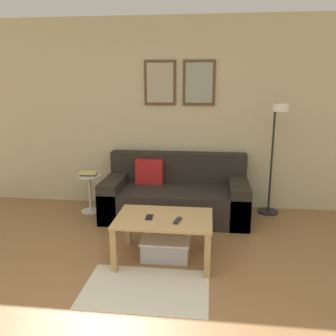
{
  "coord_description": "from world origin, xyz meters",
  "views": [
    {
      "loc": [
        0.67,
        -1.72,
        1.71
      ],
      "look_at": [
        0.25,
        1.8,
        0.85
      ],
      "focal_mm": 38.0,
      "sensor_mm": 36.0,
      "label": 1
    }
  ],
  "objects_px": {
    "floor_lamp": "(275,148)",
    "storage_bin": "(166,248)",
    "coffee_table": "(164,225)",
    "couch": "(175,196)",
    "book_stack": "(88,174)",
    "side_table": "(90,190)",
    "cell_phone": "(149,217)",
    "remote_control": "(178,221)"
  },
  "relations": [
    {
      "from": "storage_bin",
      "to": "book_stack",
      "type": "distance_m",
      "value": 1.72
    },
    {
      "from": "storage_bin",
      "to": "coffee_table",
      "type": "bearing_deg",
      "value": -110.22
    },
    {
      "from": "storage_bin",
      "to": "cell_phone",
      "type": "xyz_separation_m",
      "value": [
        -0.15,
        -0.06,
        0.34
      ]
    },
    {
      "from": "storage_bin",
      "to": "remote_control",
      "type": "height_order",
      "value": "remote_control"
    },
    {
      "from": "coffee_table",
      "to": "side_table",
      "type": "xyz_separation_m",
      "value": [
        -1.16,
        1.21,
        -0.06
      ]
    },
    {
      "from": "side_table",
      "to": "remote_control",
      "type": "bearing_deg",
      "value": -45.11
    },
    {
      "from": "side_table",
      "to": "cell_phone",
      "type": "height_order",
      "value": "side_table"
    },
    {
      "from": "coffee_table",
      "to": "storage_bin",
      "type": "distance_m",
      "value": 0.26
    },
    {
      "from": "cell_phone",
      "to": "side_table",
      "type": "bearing_deg",
      "value": 125.7
    },
    {
      "from": "couch",
      "to": "book_stack",
      "type": "distance_m",
      "value": 1.19
    },
    {
      "from": "book_stack",
      "to": "side_table",
      "type": "bearing_deg",
      "value": 4.22
    },
    {
      "from": "cell_phone",
      "to": "couch",
      "type": "bearing_deg",
      "value": 79.95
    },
    {
      "from": "cell_phone",
      "to": "book_stack",
      "type": "bearing_deg",
      "value": 125.99
    },
    {
      "from": "side_table",
      "to": "cell_phone",
      "type": "relative_size",
      "value": 3.61
    },
    {
      "from": "side_table",
      "to": "cell_phone",
      "type": "bearing_deg",
      "value": -50.51
    },
    {
      "from": "book_stack",
      "to": "floor_lamp",
      "type": "bearing_deg",
      "value": 1.55
    },
    {
      "from": "storage_bin",
      "to": "floor_lamp",
      "type": "height_order",
      "value": "floor_lamp"
    },
    {
      "from": "book_stack",
      "to": "cell_phone",
      "type": "relative_size",
      "value": 1.74
    },
    {
      "from": "book_stack",
      "to": "couch",
      "type": "bearing_deg",
      "value": -0.34
    },
    {
      "from": "floor_lamp",
      "to": "cell_phone",
      "type": "height_order",
      "value": "floor_lamp"
    },
    {
      "from": "floor_lamp",
      "to": "remote_control",
      "type": "distance_m",
      "value": 1.81
    },
    {
      "from": "storage_bin",
      "to": "remote_control",
      "type": "distance_m",
      "value": 0.39
    },
    {
      "from": "side_table",
      "to": "storage_bin",
      "type": "bearing_deg",
      "value": -45.17
    },
    {
      "from": "couch",
      "to": "book_stack",
      "type": "height_order",
      "value": "couch"
    },
    {
      "from": "remote_control",
      "to": "coffee_table",
      "type": "bearing_deg",
      "value": 160.28
    },
    {
      "from": "book_stack",
      "to": "remote_control",
      "type": "xyz_separation_m",
      "value": [
        1.31,
        -1.3,
        -0.08
      ]
    },
    {
      "from": "storage_bin",
      "to": "side_table",
      "type": "height_order",
      "value": "side_table"
    },
    {
      "from": "storage_bin",
      "to": "side_table",
      "type": "xyz_separation_m",
      "value": [
        -1.17,
        1.18,
        0.2
      ]
    },
    {
      "from": "side_table",
      "to": "coffee_table",
      "type": "bearing_deg",
      "value": -46.37
    },
    {
      "from": "couch",
      "to": "storage_bin",
      "type": "height_order",
      "value": "couch"
    },
    {
      "from": "couch",
      "to": "floor_lamp",
      "type": "bearing_deg",
      "value": 3.33
    },
    {
      "from": "floor_lamp",
      "to": "storage_bin",
      "type": "bearing_deg",
      "value": -134.34
    },
    {
      "from": "side_table",
      "to": "book_stack",
      "type": "xyz_separation_m",
      "value": [
        -0.01,
        -0.0,
        0.23
      ]
    },
    {
      "from": "book_stack",
      "to": "storage_bin",
      "type": "bearing_deg",
      "value": -44.92
    },
    {
      "from": "remote_control",
      "to": "storage_bin",
      "type": "bearing_deg",
      "value": 147.96
    },
    {
      "from": "cell_phone",
      "to": "remote_control",
      "type": "bearing_deg",
      "value": -17.39
    },
    {
      "from": "coffee_table",
      "to": "storage_bin",
      "type": "relative_size",
      "value": 1.93
    },
    {
      "from": "coffee_table",
      "to": "side_table",
      "type": "distance_m",
      "value": 1.68
    },
    {
      "from": "coffee_table",
      "to": "cell_phone",
      "type": "bearing_deg",
      "value": -171.71
    },
    {
      "from": "book_stack",
      "to": "remote_control",
      "type": "bearing_deg",
      "value": -44.88
    },
    {
      "from": "book_stack",
      "to": "remote_control",
      "type": "distance_m",
      "value": 1.85
    },
    {
      "from": "side_table",
      "to": "floor_lamp",
      "type": "bearing_deg",
      "value": 1.54
    }
  ]
}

